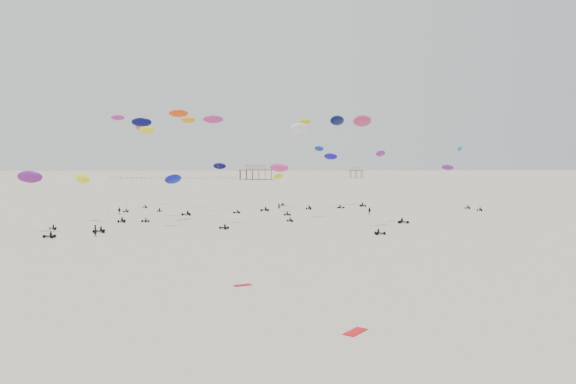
{
  "coord_description": "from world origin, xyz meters",
  "views": [
    {
      "loc": [
        -4.09,
        -11.29,
        12.72
      ],
      "look_at": [
        0.0,
        88.0,
        7.0
      ],
      "focal_mm": 35.0,
      "sensor_mm": 36.0,
      "label": 1
    }
  ],
  "objects_px": {
    "pavilion_main": "(256,173)",
    "rig_9": "(216,145)",
    "rig_4": "(299,138)",
    "spectator_0": "(96,236)",
    "rig_0": "(281,186)",
    "pavilion_small": "(356,173)"
  },
  "relations": [
    {
      "from": "rig_0",
      "to": "rig_9",
      "type": "distance_m",
      "value": 30.38
    },
    {
      "from": "rig_4",
      "to": "rig_9",
      "type": "distance_m",
      "value": 20.22
    },
    {
      "from": "rig_9",
      "to": "pavilion_main",
      "type": "bearing_deg",
      "value": 21.23
    },
    {
      "from": "spectator_0",
      "to": "rig_4",
      "type": "bearing_deg",
      "value": -95.98
    },
    {
      "from": "pavilion_small",
      "to": "rig_0",
      "type": "xyz_separation_m",
      "value": [
        -60.34,
        -257.73,
        3.09
      ]
    },
    {
      "from": "rig_4",
      "to": "pavilion_main",
      "type": "bearing_deg",
      "value": -115.11
    },
    {
      "from": "rig_0",
      "to": "rig_4",
      "type": "relative_size",
      "value": 0.56
    },
    {
      "from": "rig_4",
      "to": "rig_9",
      "type": "height_order",
      "value": "rig_9"
    },
    {
      "from": "rig_0",
      "to": "rig_9",
      "type": "xyz_separation_m",
      "value": [
        -13.12,
        -25.88,
        8.99
      ]
    },
    {
      "from": "rig_0",
      "to": "pavilion_small",
      "type": "bearing_deg",
      "value": -142.75
    },
    {
      "from": "rig_9",
      "to": "spectator_0",
      "type": "relative_size",
      "value": 9.5
    },
    {
      "from": "pavilion_main",
      "to": "rig_9",
      "type": "relative_size",
      "value": 0.98
    },
    {
      "from": "pavilion_main",
      "to": "rig_9",
      "type": "distance_m",
      "value": 253.88
    },
    {
      "from": "rig_4",
      "to": "spectator_0",
      "type": "relative_size",
      "value": 9.14
    },
    {
      "from": "pavilion_small",
      "to": "rig_4",
      "type": "xyz_separation_m",
      "value": [
        -56.88,
        -272.18,
        13.86
      ]
    },
    {
      "from": "rig_0",
      "to": "spectator_0",
      "type": "distance_m",
      "value": 51.44
    },
    {
      "from": "spectator_0",
      "to": "pavilion_main",
      "type": "bearing_deg",
      "value": -46.4
    },
    {
      "from": "pavilion_small",
      "to": "rig_0",
      "type": "distance_m",
      "value": 264.71
    },
    {
      "from": "pavilion_main",
      "to": "pavilion_small",
      "type": "bearing_deg",
      "value": 23.2
    },
    {
      "from": "rig_0",
      "to": "spectator_0",
      "type": "relative_size",
      "value": 5.1
    },
    {
      "from": "rig_9",
      "to": "spectator_0",
      "type": "bearing_deg",
      "value": 148.64
    },
    {
      "from": "rig_0",
      "to": "rig_4",
      "type": "height_order",
      "value": "rig_4"
    }
  ]
}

